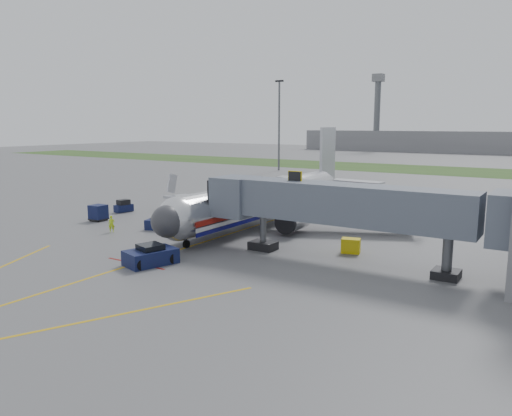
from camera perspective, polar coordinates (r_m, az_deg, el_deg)
The scene contains 16 objects.
ground at distance 42.50m, azimuth -9.71°, elevation -5.03°, with size 400.00×400.00×0.00m, color #565659.
grass_strip at distance 123.94m, azimuth 19.53°, elevation 4.12°, with size 300.00×25.00×0.01m, color #2D4C1E.
apron_markings at distance 37.58m, azimuth -17.36°, elevation -7.27°, with size 21.52×50.00×0.01m.
airliner at distance 53.98m, azimuth 1.14°, elevation 1.08°, with size 32.10×35.67×10.25m.
jet_bridge at distance 38.84m, azimuth 9.47°, elevation 0.34°, with size 25.30×4.00×6.90m.
light_mast_left at distance 115.79m, azimuth 2.65°, elevation 9.65°, with size 2.00×0.44×20.40m.
distant_terminal at distance 203.96m, azimuth 22.05°, elevation 7.02°, with size 120.00×14.00×8.00m, color slate.
control_tower at distance 206.86m, azimuth 13.69°, elevation 11.17°, with size 4.00×4.00×30.00m.
pushback_tug at distance 39.12m, azimuth -11.95°, elevation -5.38°, with size 3.33×4.30×1.58m.
baggage_tug at distance 62.95m, azimuth -14.90°, elevation 0.16°, with size 1.47×2.32×1.52m.
baggage_cart_a at distance 52.00m, azimuth -9.48°, elevation -1.25°, with size 1.96×1.96×1.90m.
baggage_cart_b at distance 49.83m, azimuth -6.92°, elevation -1.63°, with size 2.18×2.18×1.95m.
baggage_cart_c at distance 58.04m, azimuth -17.58°, elevation -0.51°, with size 1.70×1.70×1.76m.
belt_loader at distance 53.13m, azimuth -10.89°, elevation -1.48°, with size 2.69×5.00×2.36m.
ground_power_cart at distance 42.36m, azimuth 10.78°, elevation -4.27°, with size 1.73×1.37×1.22m.
ramp_worker at distance 51.46m, azimuth -16.18°, elevation -1.77°, with size 0.61×0.40×1.67m, color #B7E11A.
Camera 1 is at (27.85, -30.31, 10.61)m, focal length 35.00 mm.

